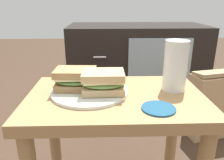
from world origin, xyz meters
name	(u,v)px	position (x,y,z in m)	size (l,w,h in m)	color
side_table	(116,120)	(0.00, 0.00, 0.37)	(0.56, 0.36, 0.46)	#A37A4C
tv_cabinet	(136,65)	(0.20, 0.95, 0.29)	(0.96, 0.46, 0.58)	black
plate	(90,91)	(-0.08, 0.02, 0.47)	(0.25, 0.25, 0.01)	silver
sandwich_front	(76,79)	(-0.13, 0.03, 0.50)	(0.14, 0.10, 0.07)	#9E7A4C
sandwich_back	(103,82)	(-0.04, 0.00, 0.50)	(0.14, 0.10, 0.07)	tan
beer_glass	(175,67)	(0.19, 0.04, 0.54)	(0.08, 0.08, 0.17)	silver
coaster	(158,108)	(0.11, -0.10, 0.46)	(0.09, 0.09, 0.01)	navy
paper_bag	(209,105)	(0.55, 0.46, 0.19)	(0.24, 0.17, 0.39)	tan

